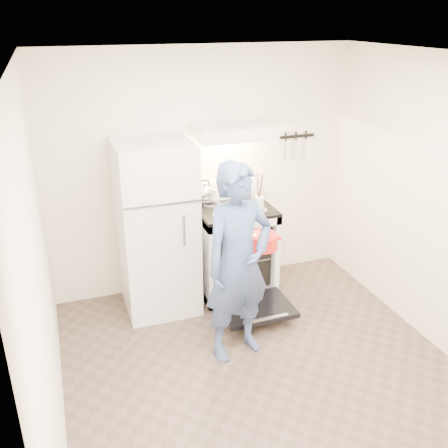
% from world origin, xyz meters
% --- Properties ---
extents(floor, '(3.60, 3.60, 0.00)m').
position_xyz_m(floor, '(0.00, 0.00, 0.00)').
color(floor, brown).
rests_on(floor, ground).
extents(back_wall, '(3.20, 0.02, 2.50)m').
position_xyz_m(back_wall, '(0.00, 1.80, 1.25)').
color(back_wall, beige).
rests_on(back_wall, ground).
extents(refrigerator, '(0.70, 0.70, 1.70)m').
position_xyz_m(refrigerator, '(-0.58, 1.45, 0.85)').
color(refrigerator, white).
rests_on(refrigerator, floor).
extents(stove_body, '(0.76, 0.65, 0.92)m').
position_xyz_m(stove_body, '(0.23, 1.48, 0.46)').
color(stove_body, white).
rests_on(stove_body, floor).
extents(cooktop, '(0.76, 0.65, 0.03)m').
position_xyz_m(cooktop, '(0.23, 1.48, 0.94)').
color(cooktop, black).
rests_on(cooktop, stove_body).
extents(backsplash, '(0.76, 0.07, 0.20)m').
position_xyz_m(backsplash, '(0.23, 1.76, 1.05)').
color(backsplash, white).
rests_on(backsplash, cooktop).
extents(oven_door, '(0.70, 0.54, 0.04)m').
position_xyz_m(oven_door, '(0.23, 0.88, 0.12)').
color(oven_door, black).
rests_on(oven_door, floor).
extents(oven_rack, '(0.60, 0.52, 0.01)m').
position_xyz_m(oven_rack, '(0.23, 1.48, 0.44)').
color(oven_rack, slate).
rests_on(oven_rack, stove_body).
extents(range_hood, '(0.76, 0.50, 0.12)m').
position_xyz_m(range_hood, '(0.23, 1.55, 1.71)').
color(range_hood, white).
rests_on(range_hood, back_wall).
extents(knife_strip, '(0.40, 0.02, 0.03)m').
position_xyz_m(knife_strip, '(1.05, 1.79, 1.55)').
color(knife_strip, black).
rests_on(knife_strip, back_wall).
extents(pizza_stone, '(0.36, 0.36, 0.02)m').
position_xyz_m(pizza_stone, '(0.21, 1.47, 0.45)').
color(pizza_stone, '#917150').
rests_on(pizza_stone, oven_rack).
extents(tea_kettle, '(0.21, 0.18, 0.26)m').
position_xyz_m(tea_kettle, '(-0.02, 1.69, 1.08)').
color(tea_kettle, '#BDBDC1').
rests_on(tea_kettle, cooktop).
extents(utensil_jar, '(0.11, 0.11, 0.13)m').
position_xyz_m(utensil_jar, '(0.41, 1.28, 1.05)').
color(utensil_jar, silver).
rests_on(utensil_jar, cooktop).
extents(person, '(0.71, 0.55, 1.73)m').
position_xyz_m(person, '(-0.11, 0.48, 0.86)').
color(person, navy).
rests_on(person, floor).
extents(dutch_oven, '(0.33, 0.26, 0.22)m').
position_xyz_m(dutch_oven, '(0.24, 0.78, 0.87)').
color(dutch_oven, red).
rests_on(dutch_oven, person).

